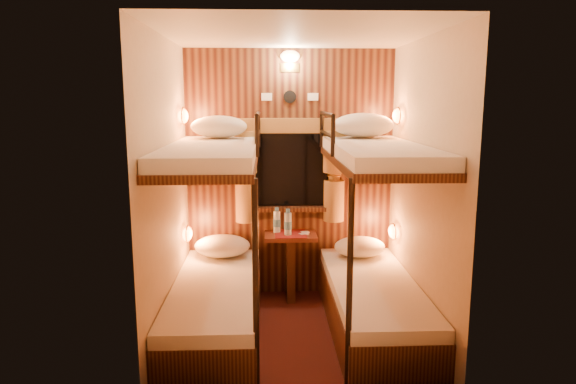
{
  "coord_description": "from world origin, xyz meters",
  "views": [
    {
      "loc": [
        -0.22,
        -3.93,
        1.93
      ],
      "look_at": [
        -0.05,
        0.15,
        1.19
      ],
      "focal_mm": 32.0,
      "sensor_mm": 36.0,
      "label": 1
    }
  ],
  "objects_px": {
    "bottle_right": "(288,224)",
    "bottle_left": "(277,222)",
    "table": "(291,257)",
    "bunk_right": "(374,268)",
    "bunk_left": "(215,270)"
  },
  "relations": [
    {
      "from": "bunk_right",
      "to": "bottle_left",
      "type": "distance_m",
      "value": 1.17
    },
    {
      "from": "bunk_right",
      "to": "bottle_left",
      "type": "xyz_separation_m",
      "value": [
        -0.78,
        0.84,
        0.2
      ]
    },
    {
      "from": "table",
      "to": "bottle_right",
      "type": "height_order",
      "value": "bottle_right"
    },
    {
      "from": "bottle_right",
      "to": "bottle_left",
      "type": "bearing_deg",
      "value": 133.67
    },
    {
      "from": "bunk_left",
      "to": "table",
      "type": "height_order",
      "value": "bunk_left"
    },
    {
      "from": "bunk_left",
      "to": "bottle_right",
      "type": "height_order",
      "value": "bunk_left"
    },
    {
      "from": "bunk_right",
      "to": "table",
      "type": "distance_m",
      "value": 1.02
    },
    {
      "from": "bunk_right",
      "to": "bottle_right",
      "type": "xyz_separation_m",
      "value": [
        -0.67,
        0.74,
        0.2
      ]
    },
    {
      "from": "bunk_left",
      "to": "table",
      "type": "distance_m",
      "value": 1.02
    },
    {
      "from": "table",
      "to": "bottle_left",
      "type": "bearing_deg",
      "value": 153.89
    },
    {
      "from": "bunk_right",
      "to": "table",
      "type": "height_order",
      "value": "bunk_right"
    },
    {
      "from": "bottle_right",
      "to": "bunk_right",
      "type": "bearing_deg",
      "value": -47.51
    },
    {
      "from": "bunk_right",
      "to": "table",
      "type": "bearing_deg",
      "value": 129.67
    },
    {
      "from": "table",
      "to": "bottle_left",
      "type": "distance_m",
      "value": 0.37
    },
    {
      "from": "table",
      "to": "bunk_left",
      "type": "bearing_deg",
      "value": -129.67
    }
  ]
}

